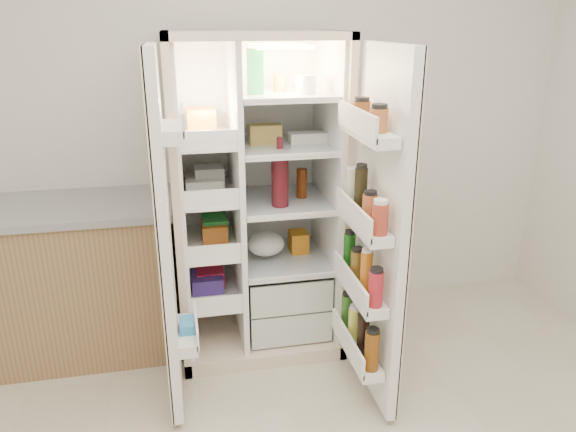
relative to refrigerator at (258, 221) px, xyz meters
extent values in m
cube|color=silver|center=(0.03, 0.35, 0.61)|extent=(4.00, 0.02, 2.70)
cube|color=beige|center=(-0.02, 0.28, 0.16)|extent=(0.92, 0.04, 1.80)
cube|color=beige|center=(-0.46, -0.05, 0.16)|extent=(0.04, 0.70, 1.80)
cube|color=beige|center=(0.42, -0.05, 0.16)|extent=(0.04, 0.70, 1.80)
cube|color=beige|center=(-0.02, -0.05, 1.04)|extent=(0.92, 0.70, 0.04)
cube|color=beige|center=(-0.02, -0.05, -0.70)|extent=(0.92, 0.70, 0.08)
cube|color=white|center=(-0.02, 0.25, 0.18)|extent=(0.84, 0.02, 1.68)
cube|color=white|center=(-0.43, -0.05, 0.18)|extent=(0.02, 0.62, 1.68)
cube|color=white|center=(0.39, -0.05, 0.18)|extent=(0.02, 0.62, 1.68)
cube|color=white|center=(-0.13, -0.05, 0.18)|extent=(0.03, 0.62, 1.68)
cube|color=silver|center=(0.14, -0.07, -0.56)|extent=(0.47, 0.52, 0.19)
cube|color=silver|center=(0.14, -0.07, -0.36)|extent=(0.47, 0.52, 0.19)
cube|color=#FFD18C|center=(0.14, 0.00, 0.98)|extent=(0.30, 0.30, 0.02)
cube|color=white|center=(-0.28, -0.05, -0.39)|extent=(0.28, 0.58, 0.02)
cube|color=white|center=(-0.28, -0.05, -0.09)|extent=(0.28, 0.58, 0.02)
cube|color=white|center=(-0.28, -0.05, 0.21)|extent=(0.28, 0.58, 0.02)
cube|color=white|center=(-0.28, -0.05, 0.51)|extent=(0.28, 0.58, 0.02)
cube|color=silver|center=(0.14, -0.05, -0.22)|extent=(0.49, 0.58, 0.01)
cube|color=silver|center=(0.14, -0.05, 0.14)|extent=(0.49, 0.58, 0.01)
cube|color=silver|center=(0.14, -0.05, 0.46)|extent=(0.49, 0.58, 0.02)
cube|color=silver|center=(0.14, -0.05, 0.74)|extent=(0.49, 0.58, 0.02)
cube|color=#DC1F49|center=(-0.28, -0.05, -0.33)|extent=(0.16, 0.20, 0.10)
cube|color=green|center=(-0.28, -0.05, -0.02)|extent=(0.14, 0.18, 0.12)
cube|color=silver|center=(-0.28, -0.05, 0.25)|extent=(0.20, 0.22, 0.07)
cube|color=orange|center=(-0.28, -0.05, 0.59)|extent=(0.15, 0.16, 0.14)
cube|color=#5639AB|center=(-0.28, -0.05, -0.34)|extent=(0.18, 0.20, 0.09)
cube|color=orange|center=(-0.28, -0.05, -0.03)|extent=(0.14, 0.18, 0.10)
cube|color=silver|center=(-0.28, -0.05, 0.28)|extent=(0.16, 0.16, 0.12)
sphere|color=orange|center=(0.01, -0.15, -0.62)|extent=(0.07, 0.07, 0.07)
sphere|color=orange|center=(0.10, -0.11, -0.62)|extent=(0.07, 0.07, 0.07)
sphere|color=orange|center=(0.20, -0.15, -0.62)|extent=(0.07, 0.07, 0.07)
sphere|color=orange|center=(0.06, -0.01, -0.62)|extent=(0.07, 0.07, 0.07)
sphere|color=orange|center=(0.16, -0.03, -0.62)|extent=(0.07, 0.07, 0.07)
sphere|color=orange|center=(0.26, -0.07, -0.62)|extent=(0.07, 0.07, 0.07)
sphere|color=orange|center=(-0.02, -0.07, -0.62)|extent=(0.07, 0.07, 0.07)
ellipsoid|color=#447D29|center=(0.14, -0.05, -0.34)|extent=(0.26, 0.24, 0.11)
cylinder|color=#501118|center=(0.10, -0.17, 0.29)|extent=(0.09, 0.09, 0.29)
cylinder|color=#63270B|center=(0.25, -0.05, 0.23)|extent=(0.06, 0.06, 0.17)
cube|color=#25894C|center=(-0.01, -0.09, 0.86)|extent=(0.08, 0.08, 0.23)
cylinder|color=silver|center=(0.25, -0.14, 0.79)|extent=(0.11, 0.11, 0.10)
cylinder|color=#A46A25|center=(0.13, -0.01, 0.79)|extent=(0.07, 0.07, 0.09)
cube|color=silver|center=(0.29, -0.06, 0.49)|extent=(0.23, 0.10, 0.06)
cube|color=#B29847|center=(0.05, -0.03, 0.52)|extent=(0.17, 0.10, 0.11)
ellipsoid|color=silver|center=(0.03, -0.07, -0.15)|extent=(0.22, 0.20, 0.14)
cube|color=orange|center=(0.25, 0.00, -0.15)|extent=(0.10, 0.13, 0.13)
cube|color=white|center=(-0.52, -0.60, 0.16)|extent=(0.05, 0.40, 1.72)
cube|color=beige|center=(-0.54, -0.60, 0.16)|extent=(0.01, 0.40, 1.72)
cube|color=white|center=(-0.45, -0.60, -0.34)|extent=(0.09, 0.32, 0.06)
cube|color=white|center=(-0.45, -0.60, 0.66)|extent=(0.09, 0.32, 0.06)
cube|color=#338CCC|center=(-0.45, -0.60, -0.31)|extent=(0.07, 0.12, 0.10)
cube|color=white|center=(0.48, -0.69, 0.16)|extent=(0.05, 0.58, 1.72)
cube|color=beige|center=(0.51, -0.69, 0.16)|extent=(0.01, 0.58, 1.72)
cube|color=white|center=(0.40, -0.69, -0.48)|extent=(0.11, 0.50, 0.05)
cube|color=white|center=(0.40, -0.69, -0.14)|extent=(0.11, 0.50, 0.05)
cube|color=white|center=(0.40, -0.69, 0.21)|extent=(0.11, 0.50, 0.05)
cube|color=white|center=(0.40, -0.69, 0.64)|extent=(0.11, 0.50, 0.05)
cylinder|color=brown|center=(0.40, -0.89, -0.36)|extent=(0.07, 0.07, 0.20)
cylinder|color=black|center=(0.40, -0.76, -0.35)|extent=(0.06, 0.06, 0.22)
cylinder|color=#D4D547|center=(0.40, -0.63, -0.37)|extent=(0.06, 0.06, 0.18)
cylinder|color=#2F6220|center=(0.40, -0.50, -0.36)|extent=(0.06, 0.06, 0.19)
cylinder|color=#AD1C26|center=(0.40, -0.89, -0.03)|extent=(0.07, 0.07, 0.17)
cylinder|color=#C66917|center=(0.40, -0.76, -0.01)|extent=(0.06, 0.06, 0.21)
cylinder|color=brown|center=(0.40, -0.63, -0.04)|extent=(0.07, 0.07, 0.16)
cylinder|color=#124C11|center=(0.40, -0.50, -0.02)|extent=(0.06, 0.06, 0.20)
cylinder|color=#9F3522|center=(0.40, -0.89, 0.30)|extent=(0.07, 0.07, 0.14)
cylinder|color=#A7502A|center=(0.40, -0.76, 0.30)|extent=(0.07, 0.07, 0.14)
cylinder|color=black|center=(0.40, -0.63, 0.35)|extent=(0.06, 0.06, 0.23)
cylinder|color=beige|center=(0.40, -0.50, 0.32)|extent=(0.06, 0.06, 0.18)
cylinder|color=#9F5427|center=(0.40, -0.81, 0.71)|extent=(0.08, 0.08, 0.10)
cylinder|color=brown|center=(0.40, -0.59, 0.71)|extent=(0.08, 0.08, 0.10)
cube|color=olive|center=(-1.10, 0.06, -0.31)|extent=(1.21, 0.62, 0.86)
cube|color=#939398|center=(-1.10, 0.06, 0.14)|extent=(1.25, 0.66, 0.04)
camera|label=1|loc=(-0.43, -2.97, 1.10)|focal=34.00mm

